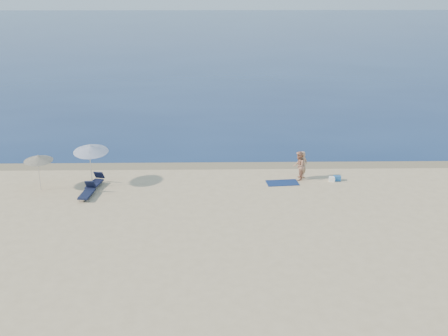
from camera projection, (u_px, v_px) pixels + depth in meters
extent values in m
cube|color=#0D2250|center=(219.00, 35.00, 112.40)|extent=(240.00, 160.00, 0.01)
cube|color=#847254|center=(231.00, 165.00, 36.29)|extent=(240.00, 1.60, 0.00)
imported|color=tan|center=(303.00, 165.00, 33.70)|extent=(0.70, 0.74, 1.71)
imported|color=tan|center=(299.00, 166.00, 33.49)|extent=(0.87, 1.00, 1.76)
cube|color=#0F204D|center=(282.00, 183.00, 33.22)|extent=(1.96, 1.22, 0.03)
cube|color=white|center=(332.00, 179.00, 33.44)|extent=(0.37, 0.33, 0.29)
cube|color=#1F5DA8|center=(337.00, 178.00, 33.56)|extent=(0.43, 0.31, 0.30)
cylinder|color=silver|center=(91.00, 169.00, 32.17)|extent=(0.08, 0.38, 2.30)
cone|color=white|center=(91.00, 149.00, 32.11)|extent=(2.22, 2.24, 0.64)
sphere|color=silver|center=(90.00, 145.00, 32.04)|extent=(0.07, 0.07, 0.07)
cylinder|color=silver|center=(39.00, 175.00, 31.79)|extent=(0.07, 0.20, 1.95)
cone|color=beige|center=(38.00, 158.00, 31.62)|extent=(1.87, 1.89, 0.44)
sphere|color=silver|center=(38.00, 155.00, 31.56)|extent=(0.06, 0.06, 0.06)
cube|color=#131835|center=(94.00, 184.00, 32.45)|extent=(0.85, 1.60, 0.10)
cube|color=#131835|center=(99.00, 175.00, 33.06)|extent=(0.62, 0.47, 0.49)
cylinder|color=#A5A5AD|center=(98.00, 186.00, 32.45)|extent=(0.03, 0.03, 0.22)
cube|color=#121832|center=(87.00, 194.00, 30.98)|extent=(0.70, 1.57, 0.10)
cube|color=#121832|center=(90.00, 184.00, 31.61)|extent=(0.59, 0.42, 0.49)
cylinder|color=#A5A5AD|center=(91.00, 196.00, 31.00)|extent=(0.03, 0.03, 0.22)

